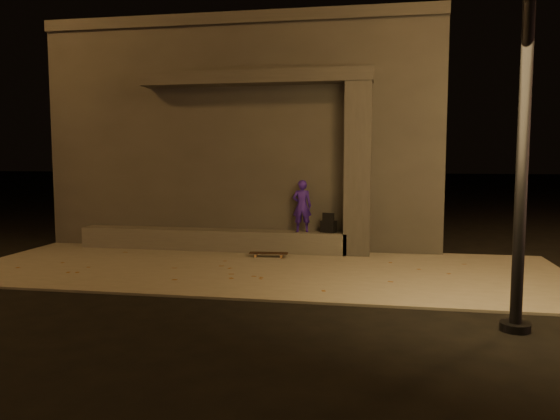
% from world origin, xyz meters
% --- Properties ---
extents(ground, '(120.00, 120.00, 0.00)m').
position_xyz_m(ground, '(0.00, 0.00, 0.00)').
color(ground, black).
rests_on(ground, ground).
extents(sidewalk, '(11.00, 4.40, 0.04)m').
position_xyz_m(sidewalk, '(0.00, 2.00, 0.02)').
color(sidewalk, slate).
rests_on(sidewalk, ground).
extents(building, '(9.00, 5.10, 5.22)m').
position_xyz_m(building, '(-1.00, 6.49, 2.61)').
color(building, '#3A3734').
rests_on(building, ground).
extents(ledge, '(6.00, 0.55, 0.45)m').
position_xyz_m(ledge, '(-1.50, 3.75, 0.27)').
color(ledge, '#53514B').
rests_on(ledge, sidewalk).
extents(column, '(0.55, 0.55, 3.60)m').
position_xyz_m(column, '(1.70, 3.75, 1.84)').
color(column, '#3A3734').
rests_on(column, sidewalk).
extents(canopy, '(5.00, 0.70, 0.28)m').
position_xyz_m(canopy, '(-0.50, 3.80, 3.78)').
color(canopy, '#3A3734').
rests_on(canopy, column).
extents(skateboarder, '(0.43, 0.30, 1.12)m').
position_xyz_m(skateboarder, '(0.52, 3.75, 1.05)').
color(skateboarder, '#311796').
rests_on(skateboarder, ledge).
extents(backpack, '(0.35, 0.29, 0.43)m').
position_xyz_m(backpack, '(1.10, 3.75, 0.64)').
color(backpack, black).
rests_on(backpack, ledge).
extents(skateboard, '(0.81, 0.27, 0.09)m').
position_xyz_m(skateboard, '(-0.08, 3.10, 0.11)').
color(skateboard, black).
rests_on(skateboard, sidewalk).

